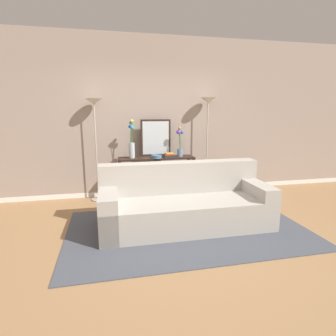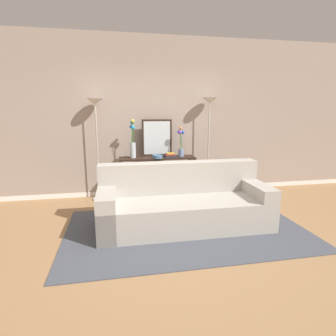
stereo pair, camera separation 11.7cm
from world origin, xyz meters
name	(u,v)px [view 1 (the left image)]	position (x,y,z in m)	size (l,w,h in m)	color
ground_plane	(174,236)	(0.00, 0.00, -0.01)	(16.00, 16.00, 0.02)	#9E754C
back_wall	(149,118)	(0.00, 2.03, 1.49)	(12.00, 0.15, 2.99)	white
area_rug	(187,229)	(0.23, 0.13, 0.01)	(3.27, 1.99, 0.01)	#474C56
couch	(184,204)	(0.23, 0.30, 0.31)	(2.38, 0.95, 0.88)	#ADA89E
console_table	(156,170)	(0.07, 1.66, 0.55)	(1.40, 0.38, 0.78)	black
floor_lamp_left	(95,122)	(-1.01, 1.75, 1.44)	(0.28, 0.28, 1.83)	#B7B2A8
floor_lamp_right	(208,119)	(1.09, 1.75, 1.47)	(0.28, 0.28, 1.87)	#B7B2A8
wall_mirror	(156,138)	(0.09, 1.81, 1.13)	(0.57, 0.02, 0.69)	black
vase_tall_flowers	(132,144)	(-0.38, 1.67, 1.03)	(0.11, 0.13, 0.70)	silver
vase_short_flowers	(180,145)	(0.51, 1.64, 1.00)	(0.14, 0.11, 0.56)	#6B84AD
fruit_bowl	(156,157)	(0.05, 1.54, 0.81)	(0.19, 0.19, 0.06)	#4C7093
book_stack	(169,156)	(0.29, 1.57, 0.82)	(0.22, 0.16, 0.08)	#2D2D33
book_row_under_console	(133,196)	(-0.38, 1.66, 0.06)	(0.27, 0.17, 0.13)	#BC3328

